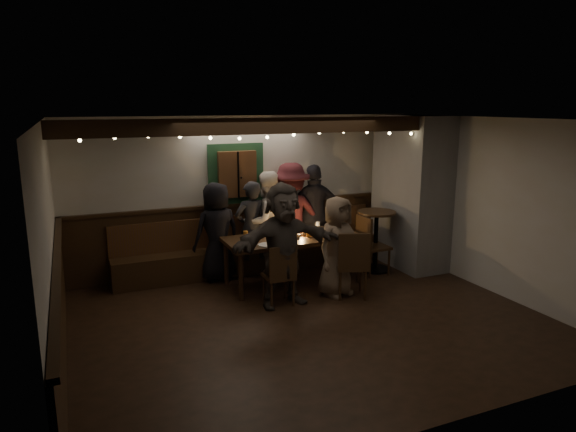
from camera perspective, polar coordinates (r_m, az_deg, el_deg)
name	(u,v)px	position (r m, az deg, el deg)	size (l,w,h in m)	color
room	(332,213)	(8.24, 4.89, 0.32)	(6.02, 5.01, 2.62)	black
dining_table	(293,241)	(8.02, 0.56, -2.77)	(2.12, 0.91, 0.92)	#312010
chair_near_left	(281,272)	(7.17, -0.83, -6.23)	(0.41, 0.41, 0.89)	#312010
chair_near_right	(352,261)	(7.48, 7.17, -5.02)	(0.58, 0.58, 1.00)	#312010
chair_end	(369,242)	(8.58, 9.02, -2.84)	(0.45, 0.45, 0.99)	#312010
high_top	(376,233)	(8.79, 9.75, -1.88)	(0.64, 0.64, 1.03)	black
person_a	(217,232)	(8.25, -7.89, -1.74)	(0.78, 0.50, 1.59)	black
person_b	(251,228)	(8.45, -4.11, -1.37)	(0.57, 0.38, 1.57)	black
person_c	(266,222)	(8.59, -2.41, -0.66)	(0.83, 0.65, 1.70)	silver
person_d	(291,216)	(8.76, 0.33, 0.00)	(1.18, 0.68, 1.82)	#40161B
person_e	(315,215)	(8.93, 2.98, 0.07)	(1.04, 0.43, 1.78)	black
person_f	(283,245)	(7.12, -0.54, -3.21)	(1.62, 0.52, 1.75)	#413933
person_g	(337,246)	(7.55, 5.47, -3.38)	(0.73, 0.47, 1.49)	#77614C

